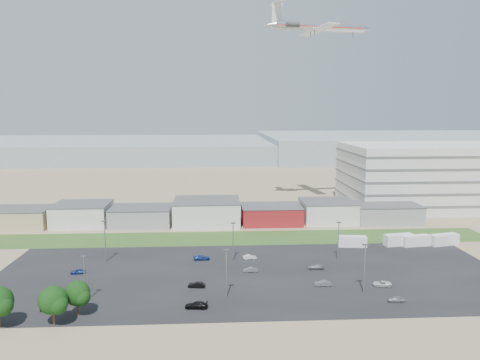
{
  "coord_description": "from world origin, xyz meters",
  "views": [
    {
      "loc": [
        -3.45,
        -85.25,
        38.25
      ],
      "look_at": [
        2.59,
        22.0,
        22.25
      ],
      "focal_mm": 35.0,
      "sensor_mm": 36.0,
      "label": 1
    }
  ],
  "objects": [
    {
      "name": "ground",
      "position": [
        0.0,
        0.0,
        0.0
      ],
      "size": [
        700.0,
        700.0,
        0.0
      ],
      "primitive_type": "plane",
      "color": "#978160",
      "rests_on": "ground"
    },
    {
      "name": "parking_lot",
      "position": [
        5.0,
        20.0,
        0.01
      ],
      "size": [
        120.0,
        50.0,
        0.01
      ],
      "primitive_type": "cube",
      "color": "black",
      "rests_on": "ground"
    },
    {
      "name": "grass_strip",
      "position": [
        0.0,
        52.0,
        0.01
      ],
      "size": [
        160.0,
        16.0,
        0.02
      ],
      "primitive_type": "cube",
      "color": "#2E5720",
      "rests_on": "ground"
    },
    {
      "name": "hills_backdrop",
      "position": [
        40.0,
        315.0,
        4.5
      ],
      "size": [
        700.0,
        200.0,
        9.0
      ],
      "primitive_type": null,
      "color": "gray",
      "rests_on": "ground"
    },
    {
      "name": "building_row",
      "position": [
        -17.0,
        71.0,
        4.0
      ],
      "size": [
        170.0,
        20.0,
        8.0
      ],
      "primitive_type": null,
      "color": "silver",
      "rests_on": "ground"
    },
    {
      "name": "parking_garage",
      "position": [
        90.0,
        95.0,
        12.5
      ],
      "size": [
        80.0,
        40.0,
        25.0
      ],
      "primitive_type": "cube",
      "color": "silver",
      "rests_on": "ground"
    },
    {
      "name": "box_trailer_a",
      "position": [
        35.54,
        41.22,
        1.51
      ],
      "size": [
        8.27,
        3.45,
        3.01
      ],
      "primitive_type": null,
      "rotation": [
        0.0,
        0.0,
        -0.12
      ],
      "color": "silver",
      "rests_on": "ground"
    },
    {
      "name": "box_trailer_b",
      "position": [
        49.27,
        41.78,
        1.61
      ],
      "size": [
        8.9,
        4.16,
        3.21
      ],
      "primitive_type": null,
      "rotation": [
        0.0,
        0.0,
        0.18
      ],
      "color": "silver",
      "rests_on": "ground"
    },
    {
      "name": "box_trailer_c",
      "position": [
        53.97,
        40.98,
        1.52
      ],
      "size": [
        8.37,
        3.64,
        3.04
      ],
      "primitive_type": null,
      "rotation": [
        0.0,
        0.0,
        0.14
      ],
      "color": "silver",
      "rests_on": "ground"
    },
    {
      "name": "box_trailer_d",
      "position": [
        62.44,
        41.36,
        1.57
      ],
      "size": [
        8.77,
        4.46,
        3.15
      ],
      "primitive_type": null,
      "rotation": [
        0.0,
        0.0,
        0.23
      ],
      "color": "silver",
      "rests_on": "ground"
    },
    {
      "name": "tree_right",
      "position": [
        -32.39,
        -4.1,
        4.13
      ],
      "size": [
        5.5,
        5.5,
        8.25
      ],
      "primitive_type": null,
      "color": "black",
      "rests_on": "ground"
    },
    {
      "name": "tree_near",
      "position": [
        -29.26,
        -0.16,
        3.8
      ],
      "size": [
        5.06,
        5.06,
        7.6
      ],
      "primitive_type": null,
      "color": "black",
      "rests_on": "ground"
    },
    {
      "name": "lightpole_front_l",
      "position": [
        -29.51,
        6.05,
        4.79
      ],
      "size": [
        1.13,
        0.47,
        9.58
      ],
      "primitive_type": null,
      "color": "slate",
      "rests_on": "ground"
    },
    {
      "name": "lightpole_front_m",
      "position": [
        -1.07,
        6.88,
        5.09
      ],
      "size": [
        1.2,
        0.5,
        10.19
      ],
      "primitive_type": null,
      "color": "slate",
      "rests_on": "ground"
    },
    {
      "name": "lightpole_front_r",
      "position": [
        28.06,
        7.62,
        5.31
      ],
      "size": [
        1.25,
        0.52,
        10.61
      ],
      "primitive_type": null,
      "color": "slate",
      "rests_on": "ground"
    },
    {
      "name": "lightpole_back_l",
      "position": [
        -31.2,
        31.58,
        5.37
      ],
      "size": [
        1.26,
        0.53,
        10.74
      ],
      "primitive_type": null,
      "color": "slate",
      "rests_on": "ground"
    },
    {
      "name": "lightpole_back_m",
      "position": [
        1.31,
        30.59,
        5.0
      ],
      "size": [
        1.18,
        0.49,
        10.0
      ],
      "primitive_type": null,
      "color": "slate",
      "rests_on": "ground"
    },
    {
      "name": "lightpole_back_r",
      "position": [
        28.46,
        30.0,
        4.97
      ],
      "size": [
        1.17,
        0.49,
        9.94
      ],
      "primitive_type": null,
      "color": "slate",
      "rests_on": "ground"
    },
    {
      "name": "airliner",
      "position": [
        36.76,
        94.47,
        69.28
      ],
      "size": [
        46.86,
        35.83,
        12.57
      ],
      "primitive_type": null,
      "rotation": [
        0.0,
        0.0,
        0.17
      ],
      "color": "silver"
    },
    {
      "name": "parked_car_0",
      "position": [
        33.26,
        11.1,
        0.55
      ],
      "size": [
        4.18,
        2.35,
        1.1
      ],
      "primitive_type": "imported",
      "rotation": [
        0.0,
        0.0,
        -1.71
      ],
      "color": "silver",
      "rests_on": "ground"
    },
    {
      "name": "parked_car_1",
      "position": [
        20.29,
        11.92,
        0.6
      ],
      "size": [
        3.66,
        1.39,
        1.19
      ],
      "primitive_type": "imported",
      "rotation": [
        0.0,
        0.0,
        -1.61
      ],
      "color": "#595B5E",
      "rests_on": "ground"
    },
    {
      "name": "parked_car_2",
      "position": [
        33.08,
        2.49,
        0.58
      ],
      "size": [
        3.53,
        1.7,
        1.16
      ],
      "primitive_type": "imported",
      "rotation": [
        0.0,
        0.0,
        -1.67
      ],
      "color": "#A5A5AA",
      "rests_on": "ground"
    },
    {
      "name": "parked_car_3",
      "position": [
        -7.1,
        1.66,
        0.65
      ],
      "size": [
        4.62,
        2.28,
        1.29
      ],
      "primitive_type": "imported",
      "rotation": [
        0.0,
        0.0,
        -1.68
      ],
      "color": "black",
      "rests_on": "ground"
    },
    {
      "name": "parked_car_4",
      "position": [
        -7.43,
        12.55,
        0.61
      ],
      "size": [
        3.85,
        1.73,
        1.23
      ],
      "primitive_type": "imported",
      "rotation": [
        0.0,
        0.0,
        -1.69
      ],
      "color": "black",
      "rests_on": "ground"
    },
    {
      "name": "parked_car_5",
      "position": [
        -35.8,
        22.82,
        0.57
      ],
      "size": [
        3.47,
        1.7,
        1.14
      ],
      "primitive_type": "imported",
      "rotation": [
        0.0,
        0.0,
        -1.46
      ],
      "color": "navy",
      "rests_on": "ground"
    },
    {
      "name": "parked_car_6",
      "position": [
        -6.81,
        31.56,
        0.61
      ],
      "size": [
        4.29,
        1.93,
        1.22
      ],
      "primitive_type": "imported",
      "rotation": [
        0.0,
        0.0,
        1.62
      ],
      "color": "navy",
      "rests_on": "ground"
    },
    {
      "name": "parked_car_7",
      "position": [
        5.14,
        21.74,
        0.57
      ],
      "size": [
        3.49,
        1.26,
        1.14
      ],
      "primitive_type": "imported",
      "rotation": [
        0.0,
        0.0,
        -1.58
      ],
      "color": "#595B5E",
      "rests_on": "ground"
    },
    {
      "name": "parked_car_10",
      "position": [
        -35.12,
        2.13,
        0.57
      ],
      "size": [
        3.96,
        1.67,
        1.14
      ],
      "primitive_type": "imported",
      "rotation": [
        0.0,
        0.0,
        1.59
      ],
      "color": "black",
      "rests_on": "ground"
    },
    {
      "name": "parked_car_11",
      "position": [
        5.69,
        31.58,
        0.57
      ],
      "size": [
        3.58,
        1.55,
        1.14
      ],
      "primitive_type": "imported",
      "rotation": [
        0.0,
        0.0,
        1.67
      ],
      "color": "silver",
      "rests_on": "ground"
    },
    {
      "name": "parked_car_12",
      "position": [
        21.06,
        22.88,
        0.6
      ],
      "size": [
        4.21,
        1.9,
        1.2
      ],
      "primitive_type": "imported",
      "rotation": [
        0.0,
        0.0,
        -1.62
      ],
      "color": "#A5A5AA",
      "rests_on": "ground"
    }
  ]
}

